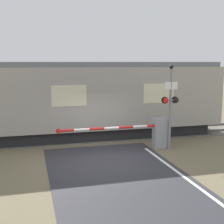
% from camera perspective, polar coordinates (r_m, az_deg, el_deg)
% --- Properties ---
extents(ground_plane, '(80.00, 80.00, 0.00)m').
position_cam_1_polar(ground_plane, '(12.60, -1.17, -8.64)').
color(ground_plane, '#6B6047').
extents(track_bed, '(36.00, 3.20, 0.13)m').
position_cam_1_polar(track_bed, '(16.36, -4.51, -4.41)').
color(track_bed, '#666056').
rests_on(track_bed, ground_plane).
extents(train, '(15.99, 3.09, 3.85)m').
position_cam_1_polar(train, '(15.86, -8.52, 2.24)').
color(train, black).
rests_on(train, ground_plane).
extents(crossing_barrier, '(4.94, 0.44, 1.34)m').
position_cam_1_polar(crossing_barrier, '(14.11, 7.62, -3.73)').
color(crossing_barrier, gray).
rests_on(crossing_barrier, ground_plane).
extents(signal_post, '(0.78, 0.26, 3.73)m').
position_cam_1_polar(signal_post, '(13.87, 10.65, 1.83)').
color(signal_post, gray).
rests_on(signal_post, ground_plane).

